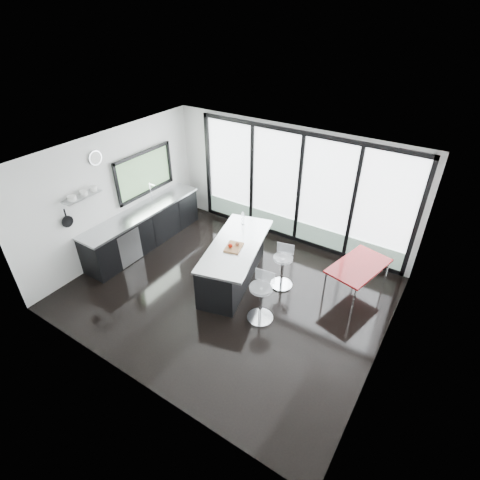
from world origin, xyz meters
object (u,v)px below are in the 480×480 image
Objects in this scene: bar_stool_far at (282,271)px; red_table at (356,279)px; island at (233,261)px; bar_stool_near at (261,303)px.

red_table is at bearing 10.93° from bar_stool_far.
bar_stool_far reaches higher than red_table.
bar_stool_far is at bearing 21.57° from island.
island reaches higher than bar_stool_near.
bar_stool_far is (0.96, 0.38, -0.11)m from island.
red_table is at bearing 22.94° from island.
bar_stool_near is 1.07× the size of bar_stool_far.
bar_stool_far is 1.47m from red_table.
island is 2.50m from red_table.
island is 1.86× the size of red_table.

